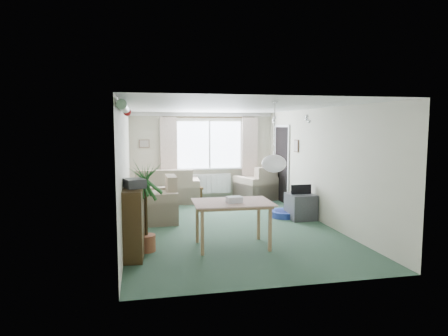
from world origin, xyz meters
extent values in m
plane|color=#2C4A38|center=(0.00, 0.00, 0.00)|extent=(6.50, 6.50, 0.00)
cube|color=white|center=(0.20, 3.23, 1.50)|extent=(1.80, 0.03, 1.30)
cube|color=black|center=(0.20, 3.15, 2.27)|extent=(2.60, 0.03, 0.03)
cube|color=beige|center=(-0.95, 3.13, 1.27)|extent=(0.45, 0.08, 2.00)
cube|color=beige|center=(1.35, 3.13, 1.27)|extent=(0.45, 0.08, 2.00)
cube|color=white|center=(0.20, 3.19, 0.40)|extent=(1.20, 0.10, 0.55)
cube|color=black|center=(1.99, 2.20, 1.00)|extent=(0.03, 0.95, 2.00)
sphere|color=white|center=(0.20, -2.30, 1.48)|extent=(0.36, 0.36, 0.36)
cylinder|color=#196626|center=(-1.92, -2.30, 2.28)|extent=(1.60, 1.60, 0.12)
sphere|color=silver|center=(1.30, 0.90, 2.22)|extent=(0.20, 0.20, 0.20)
sphere|color=silver|center=(1.60, -0.30, 2.22)|extent=(0.20, 0.20, 0.20)
cube|color=brown|center=(-1.60, 3.23, 1.55)|extent=(0.28, 0.03, 0.22)
cube|color=brown|center=(1.98, 1.20, 1.55)|extent=(0.03, 0.24, 0.30)
cube|color=#C4B294|center=(-1.10, 2.75, 0.45)|extent=(1.87, 1.08, 0.91)
cube|color=tan|center=(1.48, 2.73, 0.46)|extent=(1.30, 1.27, 0.92)
cube|color=beige|center=(-1.50, 0.66, 0.49)|extent=(1.05, 1.10, 0.97)
cube|color=black|center=(-0.54, 2.75, 0.19)|extent=(0.91, 0.57, 0.39)
cube|color=#4D3428|center=(-0.59, 2.74, 0.47)|extent=(0.12, 0.04, 0.16)
cube|color=black|center=(-1.84, -1.61, 0.54)|extent=(0.35, 0.90, 1.08)
cube|color=#3A3B3F|center=(-1.82, -1.59, 1.15)|extent=(0.37, 0.42, 0.14)
cylinder|color=#216221|center=(-1.65, -1.41, 0.73)|extent=(0.64, 0.64, 1.45)
cube|color=#9D7955|center=(-0.23, -1.46, 0.38)|extent=(1.23, 0.84, 0.75)
cube|color=white|center=(-0.22, -1.55, 0.81)|extent=(0.27, 0.20, 0.12)
cube|color=#3D3E43|center=(1.70, 0.21, 0.28)|extent=(0.56, 0.62, 0.55)
cylinder|color=navy|center=(1.43, 0.47, 0.07)|extent=(0.79, 0.79, 0.14)
camera|label=1|loc=(-1.73, -7.85, 2.03)|focal=32.00mm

